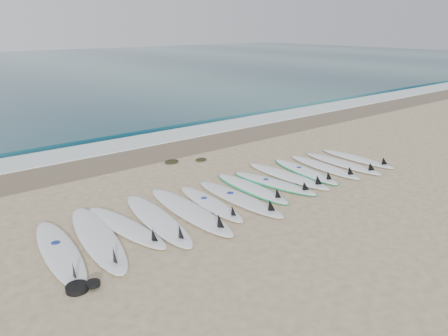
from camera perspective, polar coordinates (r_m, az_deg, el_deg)
ground at (r=9.66m, az=2.79°, el=-3.46°), size 120.00×120.00×0.00m
wet_sand_band at (r=12.84m, az=-9.49°, el=1.87°), size 120.00×1.80×0.01m
foam_band at (r=14.03m, az=-12.36°, el=3.16°), size 120.00×1.40×0.04m
wave_crest at (r=15.34m, az=-14.94°, el=4.36°), size 120.00×1.00×0.10m
surfboard_0 at (r=7.67m, az=-20.58°, el=-10.30°), size 0.85×2.68×0.34m
surfboard_1 at (r=7.93m, az=-16.08°, el=-8.78°), size 1.05×2.95×0.37m
surfboard_2 at (r=8.23m, az=-12.55°, el=-7.54°), size 0.75×2.48×0.31m
surfboard_3 at (r=8.39m, az=-8.57°, el=-6.70°), size 0.92×2.83×0.36m
surfboard_4 at (r=8.68m, az=-4.33°, el=-5.65°), size 0.74×2.90×0.37m
surfboard_5 at (r=9.05m, az=-1.67°, el=-4.66°), size 0.69×2.33×0.29m
surfboard_6 at (r=9.27m, az=2.16°, el=-4.02°), size 0.56×2.65×0.34m
surfboard_7 at (r=9.91m, az=3.67°, el=-2.62°), size 0.67×2.41×0.30m
surfboard_8 at (r=10.27m, az=6.66°, el=-1.97°), size 0.92×2.38×0.29m
surfboard_9 at (r=10.74m, az=8.50°, el=-1.05°), size 0.59×2.58×0.33m
surfboard_10 at (r=11.20m, az=10.61°, el=-0.43°), size 0.90×2.38×0.30m
surfboard_11 at (r=11.61m, az=13.10°, el=0.11°), size 0.71×2.42×0.30m
surfboard_12 at (r=12.02m, az=15.37°, el=0.57°), size 0.58×2.45×0.31m
surfboard_13 at (r=12.58m, az=17.13°, el=1.17°), size 0.50×2.30×0.29m
seaweed_near at (r=11.90m, az=-6.85°, el=0.85°), size 0.40×0.31×0.08m
seaweed_far at (r=12.03m, az=-3.02°, el=1.11°), size 0.33×0.26×0.06m
leash_coil at (r=6.69m, az=-18.20°, el=-14.55°), size 0.46×0.36×0.11m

